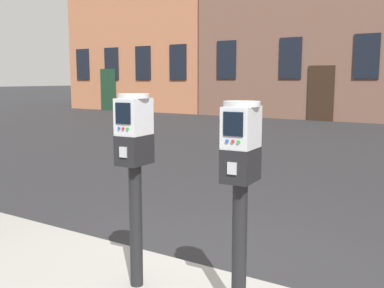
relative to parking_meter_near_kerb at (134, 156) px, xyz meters
name	(u,v)px	position (x,y,z in m)	size (l,w,h in m)	color
parking_meter_near_kerb	(134,156)	(0.00, 0.00, 0.00)	(0.23, 0.26, 1.36)	black
parking_meter_twin_adjacent	(240,172)	(0.81, 0.00, -0.02)	(0.23, 0.26, 1.33)	black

